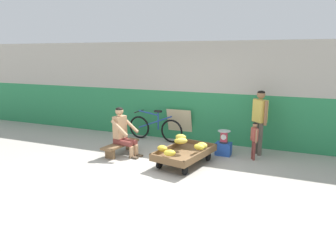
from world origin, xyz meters
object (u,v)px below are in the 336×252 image
(sign_board, at_px, (180,125))
(customer_adult, at_px, (260,115))
(banana_cart, at_px, (185,154))
(low_bench, at_px, (121,146))
(vendor_seated, at_px, (123,132))
(weighing_scale, at_px, (224,136))
(plastic_crate, at_px, (223,149))
(bicycle_near_left, at_px, (155,128))
(customer_child, at_px, (254,137))

(sign_board, distance_m, customer_adult, 2.28)
(banana_cart, distance_m, sign_board, 2.00)
(low_bench, relative_size, vendor_seated, 0.99)
(weighing_scale, xyz_separation_m, customer_adult, (0.74, 0.36, 0.50))
(customer_adult, bearing_deg, banana_cart, -135.76)
(plastic_crate, bearing_deg, banana_cart, -122.66)
(customer_adult, bearing_deg, sign_board, 167.37)
(bicycle_near_left, distance_m, customer_adult, 2.86)
(low_bench, xyz_separation_m, bicycle_near_left, (0.25, 1.42, 0.15))
(plastic_crate, distance_m, customer_adult, 1.15)
(banana_cart, xyz_separation_m, weighing_scale, (0.63, 0.98, 0.21))
(customer_adult, bearing_deg, plastic_crate, -154.44)
(vendor_seated, relative_size, customer_adult, 0.75)
(plastic_crate, bearing_deg, vendor_seated, -157.83)
(vendor_seated, xyz_separation_m, plastic_crate, (2.21, 0.90, -0.42))
(low_bench, distance_m, weighing_scale, 2.47)
(low_bench, relative_size, bicycle_near_left, 0.68)
(plastic_crate, distance_m, sign_board, 1.68)
(banana_cart, relative_size, low_bench, 1.40)
(customer_adult, xyz_separation_m, customer_child, (-0.04, -0.43, -0.42))
(bicycle_near_left, xyz_separation_m, customer_child, (2.75, -0.61, 0.18))
(vendor_seated, height_order, customer_child, vendor_seated)
(low_bench, bearing_deg, vendor_seated, -9.26)
(bicycle_near_left, bearing_deg, customer_child, -12.54)
(plastic_crate, height_order, customer_child, customer_child)
(vendor_seated, xyz_separation_m, customer_adult, (2.95, 1.25, 0.38))
(bicycle_near_left, bearing_deg, vendor_seated, -96.42)
(low_bench, distance_m, vendor_seated, 0.38)
(bicycle_near_left, bearing_deg, plastic_crate, -14.63)
(weighing_scale, bearing_deg, customer_child, -6.17)
(sign_board, xyz_separation_m, customer_adult, (2.17, -0.49, 0.52))
(low_bench, height_order, weighing_scale, weighing_scale)
(weighing_scale, height_order, bicycle_near_left, bicycle_near_left)
(weighing_scale, bearing_deg, banana_cart, -122.69)
(vendor_seated, relative_size, customer_child, 1.32)
(banana_cart, bearing_deg, vendor_seated, 177.06)
(sign_board, bearing_deg, plastic_crate, -30.51)
(weighing_scale, xyz_separation_m, sign_board, (-1.43, 0.84, -0.02))
(banana_cart, bearing_deg, sign_board, 113.69)
(vendor_seated, height_order, customer_adult, customer_adult)
(low_bench, distance_m, customer_child, 3.12)
(vendor_seated, height_order, plastic_crate, vendor_seated)
(customer_child, bearing_deg, plastic_crate, 173.74)
(sign_board, height_order, customer_child, sign_board)
(bicycle_near_left, distance_m, sign_board, 0.69)
(plastic_crate, bearing_deg, low_bench, -158.90)
(banana_cart, xyz_separation_m, plastic_crate, (0.63, 0.98, -0.09))
(bicycle_near_left, bearing_deg, low_bench, -99.92)
(vendor_seated, distance_m, sign_board, 1.91)
(vendor_seated, relative_size, sign_board, 1.30)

